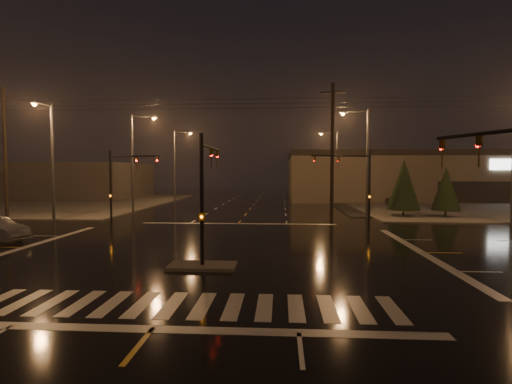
% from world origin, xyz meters
% --- Properties ---
extents(ground, '(140.00, 140.00, 0.00)m').
position_xyz_m(ground, '(0.00, 0.00, 0.00)').
color(ground, black).
rests_on(ground, ground).
extents(sidewalk_ne, '(36.00, 36.00, 0.12)m').
position_xyz_m(sidewalk_ne, '(30.00, 30.00, 0.06)').
color(sidewalk_ne, '#494741').
rests_on(sidewalk_ne, ground).
extents(sidewalk_nw, '(36.00, 36.00, 0.12)m').
position_xyz_m(sidewalk_nw, '(-30.00, 30.00, 0.06)').
color(sidewalk_nw, '#494741').
rests_on(sidewalk_nw, ground).
extents(median_island, '(3.00, 1.60, 0.15)m').
position_xyz_m(median_island, '(0.00, -4.00, 0.07)').
color(median_island, '#494741').
rests_on(median_island, ground).
extents(crosswalk, '(15.00, 2.60, 0.01)m').
position_xyz_m(crosswalk, '(0.00, -9.00, 0.01)').
color(crosswalk, beige).
rests_on(crosswalk, ground).
extents(stop_bar_near, '(16.00, 0.50, 0.01)m').
position_xyz_m(stop_bar_near, '(0.00, -11.00, 0.01)').
color(stop_bar_near, beige).
rests_on(stop_bar_near, ground).
extents(stop_bar_far, '(16.00, 0.50, 0.01)m').
position_xyz_m(stop_bar_far, '(0.00, 11.00, 0.01)').
color(stop_bar_far, beige).
rests_on(stop_bar_far, ground).
extents(retail_building, '(60.20, 28.30, 7.20)m').
position_xyz_m(retail_building, '(35.00, 45.99, 3.84)').
color(retail_building, '#6F664F').
rests_on(retail_building, ground).
extents(commercial_block, '(30.00, 18.00, 5.60)m').
position_xyz_m(commercial_block, '(-35.00, 42.00, 2.80)').
color(commercial_block, '#393632').
rests_on(commercial_block, ground).
extents(signal_mast_median, '(0.25, 4.59, 6.00)m').
position_xyz_m(signal_mast_median, '(0.00, -3.07, 3.75)').
color(signal_mast_median, black).
rests_on(signal_mast_median, ground).
extents(signal_mast_ne, '(4.84, 1.86, 6.00)m').
position_xyz_m(signal_mast_ne, '(9.50, 10.14, 3.79)').
color(signal_mast_ne, black).
rests_on(signal_mast_ne, ground).
extents(signal_mast_nw, '(4.84, 1.86, 6.00)m').
position_xyz_m(signal_mast_nw, '(-9.50, 10.14, 3.79)').
color(signal_mast_nw, black).
rests_on(signal_mast_nw, ground).
extents(streetlight_1, '(2.77, 0.32, 10.00)m').
position_xyz_m(streetlight_1, '(-11.18, 18.00, 5.80)').
color(streetlight_1, '#38383A').
rests_on(streetlight_1, ground).
extents(streetlight_2, '(2.77, 0.32, 10.00)m').
position_xyz_m(streetlight_2, '(-11.18, 34.00, 5.80)').
color(streetlight_2, '#38383A').
rests_on(streetlight_2, ground).
extents(streetlight_3, '(2.77, 0.32, 10.00)m').
position_xyz_m(streetlight_3, '(11.18, 16.00, 5.80)').
color(streetlight_3, '#38383A').
rests_on(streetlight_3, ground).
extents(streetlight_4, '(2.77, 0.32, 10.00)m').
position_xyz_m(streetlight_4, '(11.18, 36.00, 5.80)').
color(streetlight_4, '#38383A').
rests_on(streetlight_4, ground).
extents(streetlight_5, '(0.32, 2.77, 10.00)m').
position_xyz_m(streetlight_5, '(-16.00, 11.18, 5.80)').
color(streetlight_5, '#38383A').
rests_on(streetlight_5, ground).
extents(utility_pole_0, '(2.20, 0.32, 12.00)m').
position_xyz_m(utility_pole_0, '(-22.00, 14.00, 6.13)').
color(utility_pole_0, black).
rests_on(utility_pole_0, ground).
extents(utility_pole_1, '(2.20, 0.32, 12.00)m').
position_xyz_m(utility_pole_1, '(8.00, 14.00, 6.13)').
color(utility_pole_1, black).
rests_on(utility_pole_1, ground).
extents(conifer_0, '(3.04, 3.04, 5.46)m').
position_xyz_m(conifer_0, '(15.05, 16.72, 3.08)').
color(conifer_0, black).
rests_on(conifer_0, ground).
extents(conifer_1, '(2.56, 2.56, 4.70)m').
position_xyz_m(conifer_1, '(18.73, 16.27, 2.70)').
color(conifer_1, black).
rests_on(conifer_1, ground).
extents(car_parked, '(2.94, 4.31, 1.36)m').
position_xyz_m(car_parked, '(17.89, 27.80, 0.68)').
color(car_parked, black).
rests_on(car_parked, ground).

